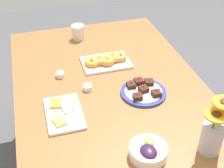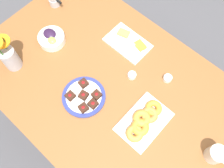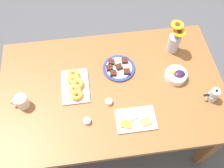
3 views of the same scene
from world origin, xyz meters
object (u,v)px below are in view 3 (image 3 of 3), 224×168
(coffee_mug, at_px, (22,102))
(moka_pot, at_px, (213,95))
(cheese_platter, at_px, (136,120))
(dessert_plate, at_px, (119,68))
(grape_bowl, at_px, (176,75))
(croissant_platter, at_px, (75,85))
(jam_cup_honey, at_px, (87,121))
(dining_table, at_px, (112,93))
(flower_vase, at_px, (174,42))
(jam_cup_berry, at_px, (109,102))

(coffee_mug, relative_size, moka_pot, 1.01)
(cheese_platter, height_order, dessert_plate, dessert_plate)
(grape_bowl, bearing_deg, croissant_platter, -1.51)
(coffee_mug, distance_m, moka_pot, 1.29)
(jam_cup_honey, relative_size, dessert_plate, 0.20)
(dining_table, relative_size, dessert_plate, 6.76)
(dining_table, relative_size, cheese_platter, 6.15)
(dessert_plate, bearing_deg, coffee_mug, 16.87)
(coffee_mug, bearing_deg, flower_vase, -163.40)
(coffee_mug, bearing_deg, dining_table, -174.46)
(dessert_plate, bearing_deg, moka_pot, 150.92)
(coffee_mug, xyz_separation_m, cheese_platter, (-0.74, 0.21, -0.04))
(croissant_platter, height_order, jam_cup_honey, croissant_platter)
(cheese_platter, bearing_deg, dessert_plate, -83.25)
(jam_cup_honey, xyz_separation_m, moka_pot, (-0.86, -0.06, 0.03))
(croissant_platter, bearing_deg, dessert_plate, -161.33)
(dining_table, height_order, grape_bowl, grape_bowl)
(grape_bowl, distance_m, jam_cup_honey, 0.72)
(dining_table, bearing_deg, grape_bowl, -177.65)
(grape_bowl, xyz_separation_m, jam_cup_berry, (0.51, 0.14, -0.01))
(coffee_mug, xyz_separation_m, moka_pot, (-1.28, 0.12, 0.00))
(flower_vase, bearing_deg, cheese_platter, 54.71)
(coffee_mug, xyz_separation_m, croissant_platter, (-0.36, -0.10, -0.02))
(dining_table, xyz_separation_m, coffee_mug, (0.62, 0.06, 0.13))
(dining_table, height_order, flower_vase, flower_vase)
(jam_cup_berry, bearing_deg, jam_cup_honey, 37.22)
(jam_cup_berry, relative_size, flower_vase, 0.19)
(jam_cup_berry, bearing_deg, grape_bowl, -164.43)
(dining_table, distance_m, grape_bowl, 0.48)
(croissant_platter, bearing_deg, jam_cup_honey, 101.65)
(dining_table, distance_m, coffee_mug, 0.63)
(jam_cup_berry, bearing_deg, dessert_plate, -111.89)
(coffee_mug, relative_size, jam_cup_berry, 2.50)
(croissant_platter, xyz_separation_m, flower_vase, (-0.76, -0.24, 0.07))
(grape_bowl, height_order, moka_pot, moka_pot)
(flower_vase, bearing_deg, jam_cup_berry, 36.00)
(jam_cup_berry, distance_m, moka_pot, 0.71)
(dining_table, distance_m, flower_vase, 0.60)
(dining_table, xyz_separation_m, cheese_platter, (-0.12, 0.27, 0.09))
(cheese_platter, height_order, flower_vase, flower_vase)
(jam_cup_honey, bearing_deg, grape_bowl, -158.54)
(croissant_platter, bearing_deg, moka_pot, 166.45)
(coffee_mug, bearing_deg, grape_bowl, -175.84)
(croissant_platter, relative_size, jam_cup_berry, 5.89)
(coffee_mug, height_order, cheese_platter, coffee_mug)
(croissant_platter, distance_m, moka_pot, 0.95)
(grape_bowl, xyz_separation_m, croissant_platter, (0.72, -0.02, -0.01))
(dining_table, xyz_separation_m, jam_cup_berry, (0.04, 0.12, 0.10))
(coffee_mug, distance_m, croissant_platter, 0.37)
(grape_bowl, xyz_separation_m, dessert_plate, (0.40, -0.13, -0.02))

